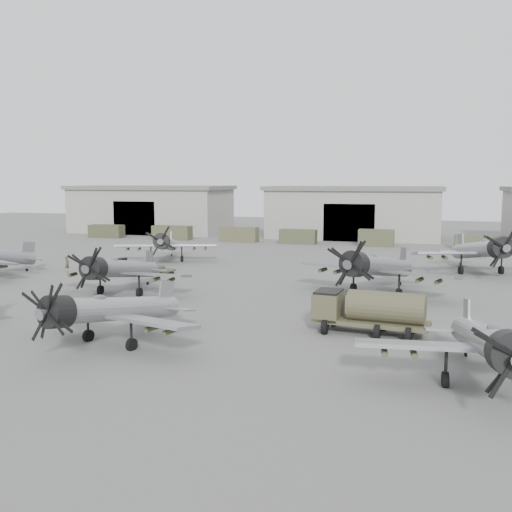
{
  "coord_description": "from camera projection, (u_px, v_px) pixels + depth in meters",
  "views": [
    {
      "loc": [
        11.73,
        -35.64,
        9.65
      ],
      "look_at": [
        -3.71,
        16.03,
        2.5
      ],
      "focal_mm": 40.0,
      "sensor_mm": 36.0,
      "label": 1
    }
  ],
  "objects": [
    {
      "name": "ground",
      "position": [
        241.0,
        325.0,
        38.45
      ],
      "size": [
        220.0,
        220.0,
        0.0
      ],
      "primitive_type": "plane",
      "color": "#585856",
      "rests_on": "ground"
    },
    {
      "name": "hangar_left",
      "position": [
        152.0,
        209.0,
        107.51
      ],
      "size": [
        29.0,
        14.8,
        8.7
      ],
      "color": "gray",
      "rests_on": "ground"
    },
    {
      "name": "hangar_center",
      "position": [
        354.0,
        212.0,
        96.73
      ],
      "size": [
        29.0,
        14.8,
        8.7
      ],
      "color": "gray",
      "rests_on": "ground"
    },
    {
      "name": "support_truck_0",
      "position": [
        106.0,
        231.0,
        97.31
      ],
      "size": [
        5.94,
        2.2,
        2.16
      ],
      "primitive_type": "cube",
      "color": "#3C3F29",
      "rests_on": "ground"
    },
    {
      "name": "support_truck_1",
      "position": [
        172.0,
        233.0,
        93.82
      ],
      "size": [
        6.47,
        2.2,
        2.28
      ],
      "primitive_type": "cube",
      "color": "#45462E",
      "rests_on": "ground"
    },
    {
      "name": "support_truck_2",
      "position": [
        239.0,
        234.0,
        90.52
      ],
      "size": [
        6.03,
        2.2,
        2.34
      ],
      "primitive_type": "cube",
      "color": "#4B4A31",
      "rests_on": "ground"
    },
    {
      "name": "support_truck_3",
      "position": [
        298.0,
        237.0,
        87.81
      ],
      "size": [
        5.62,
        2.2,
        2.17
      ],
      "primitive_type": "cube",
      "color": "#3F442C",
      "rests_on": "ground"
    },
    {
      "name": "support_truck_4",
      "position": [
        376.0,
        238.0,
        84.43
      ],
      "size": [
        5.16,
        2.2,
        2.46
      ],
      "primitive_type": "cube",
      "color": "#43462E",
      "rests_on": "ground"
    },
    {
      "name": "support_truck_5",
      "position": [
        473.0,
        242.0,
        80.62
      ],
      "size": [
        5.0,
        2.2,
        2.01
      ],
      "primitive_type": "cube",
      "color": "#454B31",
      "rests_on": "ground"
    },
    {
      "name": "aircraft_near_1",
      "position": [
        107.0,
        310.0,
        33.18
      ],
      "size": [
        11.83,
        10.65,
        4.71
      ],
      "rotation": [
        0.0,
        0.0,
        -0.26
      ],
      "color": "#919499",
      "rests_on": "ground"
    },
    {
      "name": "aircraft_near_2",
      "position": [
        489.0,
        343.0,
        26.13
      ],
      "size": [
        12.35,
        11.11,
        4.91
      ],
      "rotation": [
        0.0,
        0.0,
        0.12
      ],
      "color": "gray",
      "rests_on": "ground"
    },
    {
      "name": "aircraft_mid_1",
      "position": [
        118.0,
        269.0,
        47.9
      ],
      "size": [
        12.21,
        10.98,
        4.92
      ],
      "rotation": [
        0.0,
        0.0,
        -0.0
      ],
      "color": "gray",
      "rests_on": "ground"
    },
    {
      "name": "aircraft_mid_2",
      "position": [
        375.0,
        267.0,
        47.82
      ],
      "size": [
        13.59,
        12.24,
        5.46
      ],
      "rotation": [
        0.0,
        0.0,
        -0.33
      ],
      "color": "gray",
      "rests_on": "ground"
    },
    {
      "name": "aircraft_far_0",
      "position": [
        166.0,
        243.0,
        67.86
      ],
      "size": [
        12.17,
        10.96,
        4.88
      ],
      "rotation": [
        0.0,
        0.0,
        0.31
      ],
      "color": "#9EA2A7",
      "rests_on": "ground"
    },
    {
      "name": "aircraft_far_1",
      "position": [
        483.0,
        250.0,
        58.79
      ],
      "size": [
        13.96,
        12.57,
        5.59
      ],
      "rotation": [
        0.0,
        0.0,
        0.3
      ],
      "color": "#92959A",
      "rests_on": "ground"
    },
    {
      "name": "fuel_tanker",
      "position": [
        369.0,
        309.0,
        35.99
      ],
      "size": [
        7.4,
        3.03,
        2.78
      ],
      "rotation": [
        0.0,
        0.0,
        -0.09
      ],
      "color": "#46442E",
      "rests_on": "ground"
    },
    {
      "name": "tug_trailer",
      "position": [
        138.0,
        267.0,
        60.46
      ],
      "size": [
        7.17,
        2.99,
        1.42
      ],
      "rotation": [
        0.0,
        0.0,
        -0.24
      ],
      "color": "#373C27",
      "rests_on": "ground"
    },
    {
      "name": "ground_crew",
      "position": [
        67.0,
        264.0,
        60.33
      ],
      "size": [
        0.51,
        0.69,
        1.72
      ],
      "primitive_type": "imported",
      "rotation": [
        0.0,
        0.0,
        1.74
      ],
      "color": "#44422C",
      "rests_on": "ground"
    }
  ]
}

